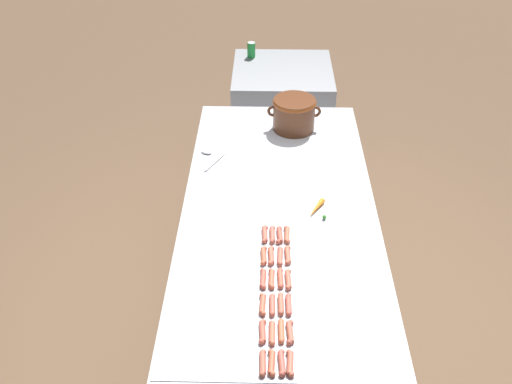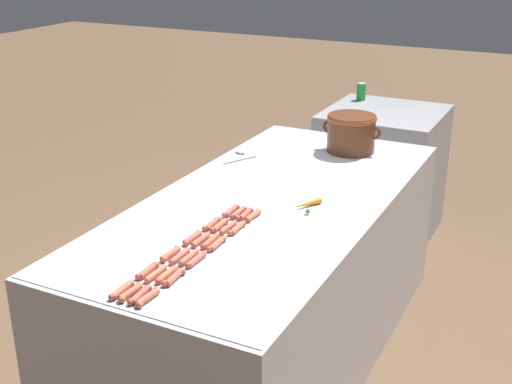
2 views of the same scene
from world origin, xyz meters
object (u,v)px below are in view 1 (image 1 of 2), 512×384
hot_dog_5 (265,234)px  hot_dog_17 (279,235)px  hot_dog_3 (263,279)px  hot_dog_16 (280,256)px  hot_dog_10 (271,256)px  carrot (316,209)px  hot_dog_18 (290,363)px  hot_dog_12 (282,363)px  hot_dog_23 (287,235)px  soda_can (251,50)px  hot_dog_0 (263,363)px  hot_dog_22 (288,255)px  hot_dog_6 (272,363)px  hot_dog_4 (264,256)px  hot_dog_13 (281,331)px  hot_dog_7 (272,333)px  serving_spoon (209,155)px  hot_dog_2 (263,304)px  hot_dog_19 (290,332)px  hot_dog_14 (280,304)px  hot_dog_15 (280,278)px  hot_dog_21 (288,280)px  hot_dog_1 (262,332)px  back_cabinet (281,120)px  bean_pot (294,113)px  hot_dog_8 (272,305)px  hot_dog_11 (272,235)px  hot_dog_20 (289,305)px  hot_dog_9 (272,279)px

hot_dog_5 → hot_dog_17: bearing=-3.2°
hot_dog_3 → hot_dog_16: 0.18m
hot_dog_10 → carrot: carrot is taller
hot_dog_16 → hot_dog_18: bearing=-86.9°
hot_dog_12 → hot_dog_16: (0.00, 0.64, 0.00)m
hot_dog_23 → soda_can: size_ratio=1.07×
hot_dog_5 → hot_dog_23: 0.11m
hot_dog_0 → hot_dog_22: size_ratio=1.00×
hot_dog_5 → hot_dog_6: same height
hot_dog_4 → hot_dog_13: 0.48m
hot_dog_4 → hot_dog_7: size_ratio=1.00×
serving_spoon → hot_dog_2: bearing=-74.4°
hot_dog_22 → serving_spoon: 1.03m
hot_dog_4 → hot_dog_16: bearing=-1.3°
hot_dog_19 → hot_dog_2: bearing=127.0°
hot_dog_14 → soda_can: bearing=94.4°
hot_dog_10 → hot_dog_13: (0.04, -0.48, 0.00)m
hot_dog_13 → hot_dog_22: same height
hot_dog_0 → hot_dog_15: (0.08, 0.49, 0.00)m
hot_dog_21 → hot_dog_1: bearing=-110.2°
hot_dog_23 → soda_can: (-0.25, 2.24, 0.08)m
hot_dog_1 → hot_dog_12: size_ratio=1.00×
hot_dog_6 → hot_dog_12: bearing=0.9°
hot_dog_15 → hot_dog_13: bearing=-89.8°
hot_dog_21 → hot_dog_22: bearing=89.6°
hot_dog_7 → hot_dog_18: same height
hot_dog_16 → soda_can: soda_can is taller
back_cabinet → hot_dog_6: bearing=-91.7°
hot_dog_17 → hot_dog_19: (0.04, -0.64, 0.00)m
bean_pot → serving_spoon: bean_pot is taller
hot_dog_8 → hot_dog_15: bearing=77.9°
hot_dog_11 → hot_dog_14: size_ratio=1.00×
hot_dog_7 → hot_dog_20: size_ratio=1.00×
hot_dog_0 → hot_dog_6: same height
hot_dog_9 → hot_dog_23: (0.08, 0.32, 0.00)m
hot_dog_4 → hot_dog_23: 0.20m
hot_dog_18 → hot_dog_21: 0.48m
hot_dog_8 → hot_dog_23: 0.50m
hot_dog_13 → hot_dog_14: same height
hot_dog_11 → hot_dog_14: (0.03, -0.48, 0.00)m
hot_dog_8 → hot_dog_13: bearing=-75.8°
hot_dog_0 → hot_dog_22: same height
hot_dog_1 → hot_dog_6: size_ratio=1.00×
hot_dog_12 → hot_dog_17: bearing=90.3°
hot_dog_9 → hot_dog_22: size_ratio=1.00×
hot_dog_7 → hot_dog_22: size_ratio=1.00×
hot_dog_3 → hot_dog_10: bearing=77.0°
bean_pot → carrot: bean_pot is taller
hot_dog_11 → soda_can: bearing=94.4°
hot_dog_11 → serving_spoon: bearing=117.3°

